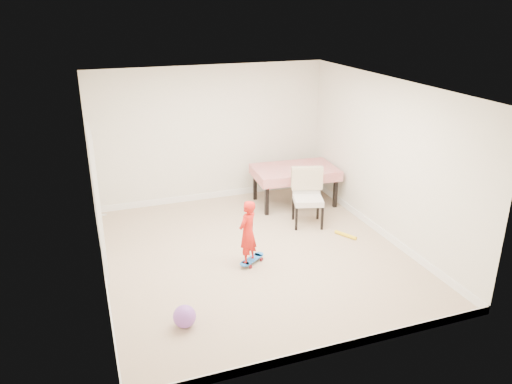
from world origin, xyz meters
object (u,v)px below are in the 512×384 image
object	(u,v)px
skateboard	(252,261)
child	(248,235)
dining_table	(294,186)
balloon	(185,316)
dining_chair	(308,198)

from	to	relation	value
skateboard	child	xyz separation A→B (m)	(-0.07, -0.02, 0.46)
dining_table	balloon	bearing A→B (deg)	-128.18
dining_table	child	bearing A→B (deg)	-125.61
skateboard	balloon	bearing A→B (deg)	-171.31
dining_chair	skateboard	distance (m)	1.75
dining_table	dining_chair	bearing A→B (deg)	-96.76
dining_chair	child	xyz separation A→B (m)	(-1.44, -1.00, -0.00)
dining_chair	skateboard	bearing A→B (deg)	-127.62
skateboard	balloon	xyz separation A→B (m)	(-1.28, -1.19, 0.10)
dining_table	balloon	size ratio (longest dim) A/B	5.52
skateboard	balloon	size ratio (longest dim) A/B	1.80
skateboard	dining_chair	bearing A→B (deg)	1.30
child	skateboard	bearing A→B (deg)	156.81
dining_table	skateboard	xyz separation A→B (m)	(-1.55, -1.96, -0.32)
child	balloon	world-z (taller)	child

